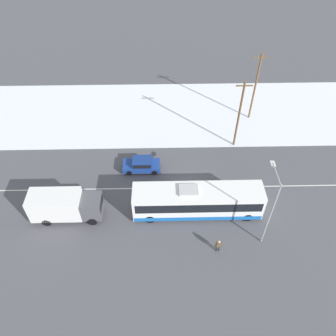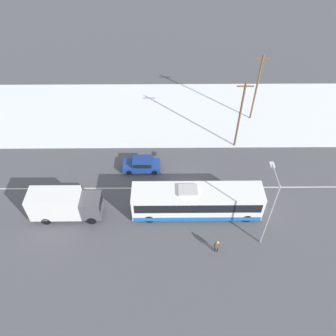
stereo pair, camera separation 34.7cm
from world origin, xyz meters
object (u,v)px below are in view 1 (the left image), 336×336
at_px(box_truck, 64,205).
at_px(city_bus, 197,201).
at_px(pedestrian_at_stop, 218,245).
at_px(utility_pole_snowlot, 255,87).
at_px(sedan_car, 142,164).
at_px(streetlamp, 271,203).
at_px(utility_pole_roadside, 239,115).

bearing_deg(box_truck, city_bus, 1.17).
height_order(pedestrian_at_stop, utility_pole_snowlot, utility_pole_snowlot).
xyz_separation_m(box_truck, pedestrian_at_stop, (14.32, -4.18, -0.76)).
height_order(sedan_car, streetlamp, streetlamp).
relative_size(city_bus, utility_pole_snowlot, 1.37).
xyz_separation_m(city_bus, sedan_car, (-5.66, 6.13, -0.88)).
bearing_deg(box_truck, streetlamp, -8.38).
relative_size(box_truck, utility_pole_snowlot, 0.75).
height_order(box_truck, utility_pole_roadside, utility_pole_roadside).
distance_m(box_truck, pedestrian_at_stop, 14.94).
distance_m(streetlamp, utility_pole_roadside, 13.06).
relative_size(city_bus, streetlamp, 1.59).
bearing_deg(utility_pole_roadside, sedan_car, -160.40).
height_order(city_bus, box_truck, city_bus).
xyz_separation_m(box_truck, streetlamp, (18.50, -2.73, 3.23)).
bearing_deg(utility_pole_snowlot, city_bus, -118.10).
bearing_deg(city_bus, pedestrian_at_stop, -70.97).
bearing_deg(streetlamp, box_truck, 171.62).
xyz_separation_m(city_bus, streetlamp, (5.72, -2.99, 3.27)).
xyz_separation_m(box_truck, utility_pole_snowlot, (21.10, 15.83, 3.02)).
bearing_deg(utility_pole_snowlot, utility_pole_roadside, -118.12).
distance_m(city_bus, sedan_car, 8.39).
bearing_deg(streetlamp, city_bus, 152.41).
bearing_deg(utility_pole_roadside, pedestrian_at_stop, -104.82).
height_order(streetlamp, utility_pole_snowlot, utility_pole_snowlot).
xyz_separation_m(city_bus, utility_pole_snowlot, (8.31, 15.57, 3.05)).
bearing_deg(pedestrian_at_stop, utility_pole_snowlot, 71.28).
bearing_deg(sedan_car, streetlamp, 141.30).
xyz_separation_m(sedan_car, pedestrian_at_stop, (7.20, -10.57, 0.15)).
bearing_deg(utility_pole_roadside, utility_pole_snowlot, 61.88).
distance_m(city_bus, streetlamp, 7.23).
xyz_separation_m(box_truck, utility_pole_roadside, (18.15, 10.32, 2.83)).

